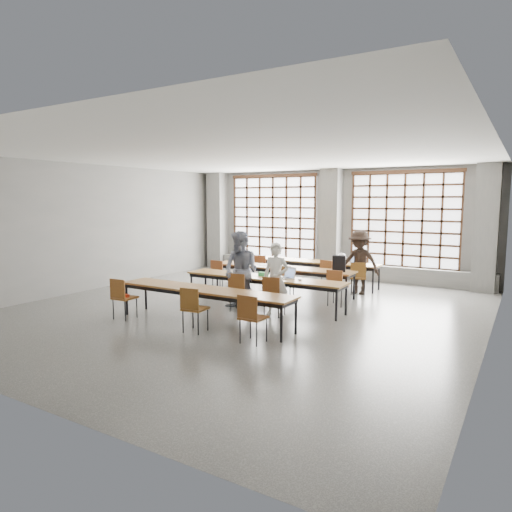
{
  "coord_description": "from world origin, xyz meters",
  "views": [
    {
      "loc": [
        5.51,
        -8.64,
        2.51
      ],
      "look_at": [
        0.07,
        0.4,
        1.21
      ],
      "focal_mm": 32.0,
      "sensor_mm": 36.0,
      "label": 1
    }
  ],
  "objects_px": {
    "chair_back_left": "(261,266)",
    "student_male": "(276,279)",
    "chair_back_mid": "(329,272)",
    "chair_mid_left": "(219,272)",
    "chair_front_left": "(239,288)",
    "mouse": "(300,280)",
    "green_box": "(263,274)",
    "desk_row_a": "(312,263)",
    "chair_mid_centre": "(285,279)",
    "laptop_back": "(357,261)",
    "student_female": "(241,271)",
    "chair_front_right": "(273,292)",
    "laptop_front": "(287,276)",
    "chair_back_right": "(358,275)",
    "desk_row_c": "(263,279)",
    "chair_near_mid": "(193,305)",
    "chair_mid_right": "(336,284)",
    "red_pouch": "(125,295)",
    "phone": "(268,278)",
    "student_back": "(359,262)",
    "plastic_bag": "(342,258)",
    "backpack": "(339,263)",
    "desk_row_d": "(204,292)",
    "chair_near_right": "(251,314)",
    "chair_near_left": "(122,294)",
    "desk_row_b": "(282,269)"
  },
  "relations": [
    {
      "from": "desk_row_c",
      "to": "green_box",
      "type": "xyz_separation_m",
      "value": [
        -0.05,
        0.08,
        0.11
      ]
    },
    {
      "from": "plastic_bag",
      "to": "red_pouch",
      "type": "xyz_separation_m",
      "value": [
        -2.72,
        -5.65,
        -0.37
      ]
    },
    {
      "from": "chair_front_right",
      "to": "mouse",
      "type": "distance_m",
      "value": 0.73
    },
    {
      "from": "chair_front_left",
      "to": "chair_front_right",
      "type": "xyz_separation_m",
      "value": [
        0.89,
        -0.0,
        0.0
      ]
    },
    {
      "from": "green_box",
      "to": "plastic_bag",
      "type": "xyz_separation_m",
      "value": [
        0.76,
        3.16,
        0.1
      ]
    },
    {
      "from": "student_male",
      "to": "chair_back_left",
      "type": "bearing_deg",
      "value": 116.26
    },
    {
      "from": "chair_back_left",
      "to": "plastic_bag",
      "type": "height_order",
      "value": "plastic_bag"
    },
    {
      "from": "student_male",
      "to": "desk_row_a",
      "type": "bearing_deg",
      "value": 92.94
    },
    {
      "from": "student_female",
      "to": "plastic_bag",
      "type": "height_order",
      "value": "student_female"
    },
    {
      "from": "chair_near_left",
      "to": "desk_row_c",
      "type": "bearing_deg",
      "value": 51.06
    },
    {
      "from": "desk_row_d",
      "to": "red_pouch",
      "type": "xyz_separation_m",
      "value": [
        -1.7,
        -0.55,
        -0.16
      ]
    },
    {
      "from": "chair_mid_right",
      "to": "chair_near_right",
      "type": "relative_size",
      "value": 1.0
    },
    {
      "from": "desk_row_c",
      "to": "chair_front_right",
      "type": "distance_m",
      "value": 0.88
    },
    {
      "from": "chair_near_left",
      "to": "mouse",
      "type": "height_order",
      "value": "chair_near_left"
    },
    {
      "from": "chair_near_right",
      "to": "laptop_front",
      "type": "bearing_deg",
      "value": 103.32
    },
    {
      "from": "plastic_bag",
      "to": "chair_back_right",
      "type": "bearing_deg",
      "value": -43.05
    },
    {
      "from": "chair_back_mid",
      "to": "chair_mid_left",
      "type": "bearing_deg",
      "value": -148.61
    },
    {
      "from": "student_male",
      "to": "backpack",
      "type": "relative_size",
      "value": 3.99
    },
    {
      "from": "laptop_back",
      "to": "student_female",
      "type": "bearing_deg",
      "value": -110.72
    },
    {
      "from": "student_male",
      "to": "chair_mid_right",
      "type": "bearing_deg",
      "value": 52.16
    },
    {
      "from": "chair_mid_right",
      "to": "red_pouch",
      "type": "distance_m",
      "value": 4.83
    },
    {
      "from": "chair_back_right",
      "to": "student_back",
      "type": "height_order",
      "value": "student_back"
    },
    {
      "from": "chair_front_left",
      "to": "mouse",
      "type": "xyz_separation_m",
      "value": [
        1.24,
        0.61,
        0.21
      ]
    },
    {
      "from": "chair_front_left",
      "to": "chair_near_right",
      "type": "xyz_separation_m",
      "value": [
        1.47,
        -1.86,
        0.0
      ]
    },
    {
      "from": "chair_back_right",
      "to": "laptop_back",
      "type": "height_order",
      "value": "laptop_back"
    },
    {
      "from": "chair_mid_left",
      "to": "chair_near_left",
      "type": "xyz_separation_m",
      "value": [
        -0.03,
        -3.48,
        0.0
      ]
    },
    {
      "from": "chair_back_right",
      "to": "phone",
      "type": "relative_size",
      "value": 6.77
    },
    {
      "from": "chair_front_right",
      "to": "laptop_front",
      "type": "relative_size",
      "value": 1.94
    },
    {
      "from": "chair_back_left",
      "to": "student_male",
      "type": "xyz_separation_m",
      "value": [
        2.18,
        -3.06,
        0.26
      ]
    },
    {
      "from": "desk_row_b",
      "to": "desk_row_d",
      "type": "distance_m",
      "value": 3.48
    },
    {
      "from": "desk_row_d",
      "to": "desk_row_c",
      "type": "bearing_deg",
      "value": 80.47
    },
    {
      "from": "phone",
      "to": "chair_back_mid",
      "type": "bearing_deg",
      "value": 81.26
    },
    {
      "from": "chair_mid_centre",
      "to": "laptop_back",
      "type": "relative_size",
      "value": 1.95
    },
    {
      "from": "mouse",
      "to": "red_pouch",
      "type": "relative_size",
      "value": 0.49
    },
    {
      "from": "chair_near_left",
      "to": "laptop_front",
      "type": "height_order",
      "value": "laptop_front"
    },
    {
      "from": "chair_near_right",
      "to": "chair_front_right",
      "type": "bearing_deg",
      "value": 107.39
    },
    {
      "from": "chair_front_right",
      "to": "chair_back_mid",
      "type": "bearing_deg",
      "value": 90.3
    },
    {
      "from": "desk_row_b",
      "to": "chair_near_right",
      "type": "height_order",
      "value": "chair_near_right"
    },
    {
      "from": "chair_front_right",
      "to": "backpack",
      "type": "height_order",
      "value": "backpack"
    },
    {
      "from": "student_male",
      "to": "phone",
      "type": "bearing_deg",
      "value": 127.26
    },
    {
      "from": "desk_row_a",
      "to": "chair_mid_centre",
      "type": "relative_size",
      "value": 4.55
    },
    {
      "from": "chair_back_right",
      "to": "desk_row_c",
      "type": "bearing_deg",
      "value": -119.19
    },
    {
      "from": "desk_row_d",
      "to": "chair_mid_centre",
      "type": "bearing_deg",
      "value": 83.0
    },
    {
      "from": "phone",
      "to": "green_box",
      "type": "bearing_deg",
      "value": 141.95
    },
    {
      "from": "chair_back_mid",
      "to": "laptop_front",
      "type": "height_order",
      "value": "laptop_front"
    },
    {
      "from": "chair_near_mid",
      "to": "chair_mid_centre",
      "type": "bearing_deg",
      "value": 87.65
    },
    {
      "from": "chair_back_mid",
      "to": "chair_mid_left",
      "type": "relative_size",
      "value": 1.0
    },
    {
      "from": "student_back",
      "to": "plastic_bag",
      "type": "xyz_separation_m",
      "value": [
        -0.7,
        0.55,
        0.02
      ]
    },
    {
      "from": "student_male",
      "to": "student_female",
      "type": "relative_size",
      "value": 0.88
    },
    {
      "from": "chair_back_left",
      "to": "green_box",
      "type": "bearing_deg",
      "value": -58.42
    }
  ]
}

